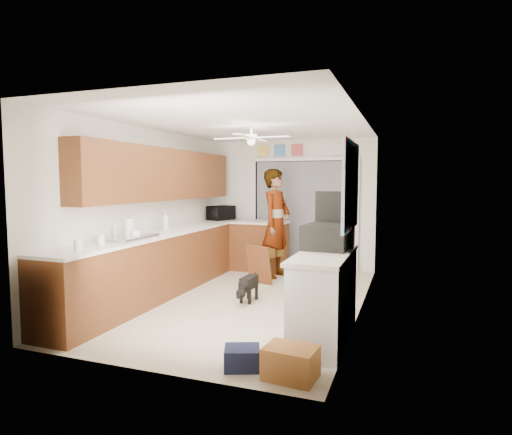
% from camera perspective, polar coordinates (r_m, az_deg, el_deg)
% --- Properties ---
extents(floor, '(5.00, 5.00, 0.00)m').
position_cam_1_polar(floor, '(6.28, -1.25, -10.80)').
color(floor, beige).
rests_on(floor, ground).
extents(ceiling, '(5.00, 5.00, 0.00)m').
position_cam_1_polar(ceiling, '(6.10, -1.30, 12.42)').
color(ceiling, white).
rests_on(ceiling, ground).
extents(wall_back, '(3.20, 0.00, 3.20)m').
position_cam_1_polar(wall_back, '(8.44, 4.82, 1.81)').
color(wall_back, white).
rests_on(wall_back, ground).
extents(wall_front, '(3.20, 0.00, 3.20)m').
position_cam_1_polar(wall_front, '(3.85, -14.74, -1.94)').
color(wall_front, white).
rests_on(wall_front, ground).
extents(wall_left, '(0.00, 5.00, 5.00)m').
position_cam_1_polar(wall_left, '(6.81, -13.96, 0.95)').
color(wall_left, white).
rests_on(wall_left, ground).
extents(wall_right, '(0.00, 5.00, 5.00)m').
position_cam_1_polar(wall_right, '(5.70, 13.93, 0.23)').
color(wall_right, white).
rests_on(wall_right, ground).
extents(left_base_cabinets, '(0.60, 4.80, 0.90)m').
position_cam_1_polar(left_base_cabinets, '(6.75, -11.68, -5.89)').
color(left_base_cabinets, brown).
rests_on(left_base_cabinets, floor).
extents(left_countertop, '(0.62, 4.80, 0.04)m').
position_cam_1_polar(left_countertop, '(6.67, -11.68, -1.93)').
color(left_countertop, white).
rests_on(left_countertop, left_base_cabinets).
extents(upper_cabinets, '(0.32, 4.00, 0.80)m').
position_cam_1_polar(upper_cabinets, '(6.87, -12.01, 5.62)').
color(upper_cabinets, brown).
rests_on(upper_cabinets, wall_left).
extents(sink_basin, '(0.50, 0.76, 0.06)m').
position_cam_1_polar(sink_basin, '(5.84, -16.80, -2.64)').
color(sink_basin, silver).
rests_on(sink_basin, left_countertop).
extents(faucet, '(0.03, 0.03, 0.22)m').
position_cam_1_polar(faucet, '(5.95, -18.30, -1.63)').
color(faucet, silver).
rests_on(faucet, left_countertop).
extents(peninsula_base, '(1.00, 0.60, 0.90)m').
position_cam_1_polar(peninsula_base, '(8.20, 0.49, -3.89)').
color(peninsula_base, brown).
rests_on(peninsula_base, floor).
extents(peninsula_top, '(1.04, 0.64, 0.04)m').
position_cam_1_polar(peninsula_top, '(8.14, 0.49, -0.62)').
color(peninsula_top, white).
rests_on(peninsula_top, peninsula_base).
extents(back_opening_recess, '(2.00, 0.06, 2.10)m').
position_cam_1_polar(back_opening_recess, '(8.37, 6.41, 0.39)').
color(back_opening_recess, black).
rests_on(back_opening_recess, wall_back).
extents(curtain_panel, '(1.90, 0.03, 2.05)m').
position_cam_1_polar(curtain_panel, '(8.33, 6.34, 0.37)').
color(curtain_panel, gray).
rests_on(curtain_panel, wall_back).
extents(door_trim_left, '(0.06, 0.04, 2.10)m').
position_cam_1_polar(door_trim_left, '(8.63, -0.24, 0.56)').
color(door_trim_left, white).
rests_on(door_trim_left, wall_back).
extents(door_trim_right, '(0.06, 0.04, 2.10)m').
position_cam_1_polar(door_trim_right, '(8.16, 13.34, 0.18)').
color(door_trim_right, white).
rests_on(door_trim_right, wall_back).
extents(door_trim_head, '(2.10, 0.04, 0.06)m').
position_cam_1_polar(door_trim_head, '(8.32, 6.43, 7.74)').
color(door_trim_head, white).
rests_on(door_trim_head, wall_back).
extents(header_frame_0, '(0.22, 0.02, 0.22)m').
position_cam_1_polar(header_frame_0, '(8.60, 0.90, 8.88)').
color(header_frame_0, '#EFC24F').
rests_on(header_frame_0, wall_back).
extents(header_frame_1, '(0.22, 0.02, 0.22)m').
position_cam_1_polar(header_frame_1, '(8.49, 3.16, 8.92)').
color(header_frame_1, '#4680BB').
rests_on(header_frame_1, wall_back).
extents(header_frame_2, '(0.22, 0.02, 0.22)m').
position_cam_1_polar(header_frame_2, '(8.40, 5.48, 8.95)').
color(header_frame_2, '#C1484B').
rests_on(header_frame_2, wall_back).
extents(header_frame_4, '(0.22, 0.02, 0.22)m').
position_cam_1_polar(header_frame_4, '(8.24, 10.95, 8.97)').
color(header_frame_4, silver).
rests_on(header_frame_4, wall_back).
extents(route66_sign, '(0.22, 0.02, 0.26)m').
position_cam_1_polar(route66_sign, '(8.72, -1.30, 8.82)').
color(route66_sign, silver).
rests_on(route66_sign, wall_back).
extents(right_counter_base, '(0.50, 1.40, 0.90)m').
position_cam_1_polar(right_counter_base, '(4.69, 9.12, -10.60)').
color(right_counter_base, white).
rests_on(right_counter_base, floor).
extents(right_counter_top, '(0.54, 1.44, 0.04)m').
position_cam_1_polar(right_counter_top, '(4.59, 9.07, -4.93)').
color(right_counter_top, white).
rests_on(right_counter_top, right_counter_base).
extents(abstract_painting, '(0.03, 1.15, 0.95)m').
position_cam_1_polar(abstract_painting, '(4.69, 12.54, 4.19)').
color(abstract_painting, '#FF5D7E').
rests_on(abstract_painting, wall_right).
extents(ceiling_fan, '(1.14, 1.14, 0.24)m').
position_cam_1_polar(ceiling_fan, '(6.27, -0.63, 10.57)').
color(ceiling_fan, white).
rests_on(ceiling_fan, ceiling).
extents(microwave, '(0.48, 0.58, 0.28)m').
position_cam_1_polar(microwave, '(8.39, -4.69, 0.61)').
color(microwave, black).
rests_on(microwave, left_countertop).
extents(soap_bottle, '(0.15, 0.15, 0.30)m').
position_cam_1_polar(soap_bottle, '(6.83, -11.99, -0.33)').
color(soap_bottle, silver).
rests_on(soap_bottle, left_countertop).
extents(cup, '(0.14, 0.14, 0.11)m').
position_cam_1_polar(cup, '(5.91, -15.78, -2.16)').
color(cup, white).
rests_on(cup, left_countertop).
extents(jar_a, '(0.11, 0.11, 0.13)m').
position_cam_1_polar(jar_a, '(5.01, -22.64, -3.45)').
color(jar_a, silver).
rests_on(jar_a, left_countertop).
extents(jar_b, '(0.09, 0.09, 0.13)m').
position_cam_1_polar(jar_b, '(5.36, -20.00, -2.83)').
color(jar_b, silver).
rests_on(jar_b, left_countertop).
extents(paper_towel_roll, '(0.12, 0.12, 0.26)m').
position_cam_1_polar(paper_towel_roll, '(5.98, -16.57, -1.37)').
color(paper_towel_roll, white).
rests_on(paper_towel_roll, left_countertop).
extents(suitcase, '(0.52, 0.67, 0.27)m').
position_cam_1_polar(suitcase, '(4.89, 9.58, -2.47)').
color(suitcase, black).
rests_on(suitcase, right_counter_top).
extents(suitcase_rim, '(0.47, 0.60, 0.02)m').
position_cam_1_polar(suitcase_rim, '(4.90, 9.56, -3.75)').
color(suitcase_rim, yellow).
rests_on(suitcase_rim, suitcase).
extents(suitcase_lid, '(0.42, 0.05, 0.50)m').
position_cam_1_polar(suitcase_lid, '(5.15, 10.18, 0.68)').
color(suitcase_lid, black).
rests_on(suitcase_lid, suitcase).
extents(cardboard_box, '(0.47, 0.37, 0.28)m').
position_cam_1_polar(cardboard_box, '(3.89, 4.65, -18.73)').
color(cardboard_box, '#BE763B').
rests_on(cardboard_box, floor).
extents(navy_crate, '(0.39, 0.36, 0.19)m').
position_cam_1_polar(navy_crate, '(4.08, -1.86, -18.20)').
color(navy_crate, black).
rests_on(navy_crate, floor).
extents(cabinet_door_panel, '(0.46, 0.27, 0.64)m').
position_cam_1_polar(cabinet_door_panel, '(7.08, 0.38, -6.31)').
color(cabinet_door_panel, brown).
rests_on(cabinet_door_panel, floor).
extents(man, '(0.58, 0.77, 1.92)m').
position_cam_1_polar(man, '(7.56, 2.71, -0.75)').
color(man, white).
rests_on(man, floor).
extents(dog, '(0.24, 0.52, 0.40)m').
position_cam_1_polar(dog, '(6.11, -0.95, -9.30)').
color(dog, black).
rests_on(dog, floor).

